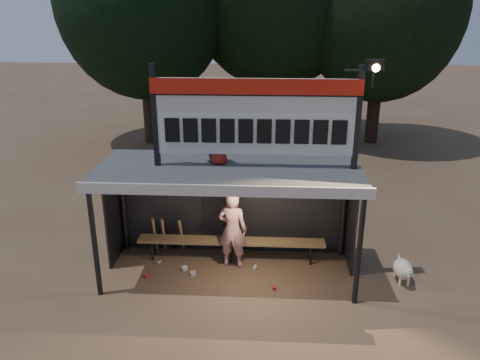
# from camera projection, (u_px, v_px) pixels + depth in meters

# --- Properties ---
(ground) EXTENTS (80.00, 80.00, 0.00)m
(ground) POSITION_uv_depth(u_px,v_px,m) (229.00, 273.00, 9.65)
(ground) COLOR brown
(ground) RESTS_ON ground
(player) EXTENTS (0.67, 0.51, 1.67)m
(player) POSITION_uv_depth(u_px,v_px,m) (232.00, 230.00, 9.66)
(player) COLOR white
(player) RESTS_ON ground
(child_a) EXTENTS (0.46, 0.37, 0.90)m
(child_a) POSITION_uv_depth(u_px,v_px,m) (213.00, 139.00, 8.97)
(child_a) COLOR slate
(child_a) RESTS_ON dugout_shelter
(child_b) EXTENTS (0.42, 0.28, 0.85)m
(child_b) POSITION_uv_depth(u_px,v_px,m) (219.00, 142.00, 8.85)
(child_b) COLOR #9F2418
(child_b) RESTS_ON dugout_shelter
(dugout_shelter) EXTENTS (5.10, 2.08, 2.32)m
(dugout_shelter) POSITION_uv_depth(u_px,v_px,m) (229.00, 185.00, 9.25)
(dugout_shelter) COLOR #3F3F42
(dugout_shelter) RESTS_ON ground
(scoreboard_assembly) EXTENTS (4.10, 0.27, 1.99)m
(scoreboard_assembly) POSITION_uv_depth(u_px,v_px,m) (258.00, 114.00, 8.48)
(scoreboard_assembly) COLOR black
(scoreboard_assembly) RESTS_ON dugout_shelter
(bench) EXTENTS (4.00, 0.35, 0.48)m
(bench) POSITION_uv_depth(u_px,v_px,m) (231.00, 242.00, 10.02)
(bench) COLOR olive
(bench) RESTS_ON ground
(tree_right) EXTENTS (6.08, 6.08, 8.72)m
(tree_right) POSITION_uv_depth(u_px,v_px,m) (384.00, 8.00, 17.46)
(tree_right) COLOR black
(tree_right) RESTS_ON ground
(dog) EXTENTS (0.36, 0.81, 0.49)m
(dog) POSITION_uv_depth(u_px,v_px,m) (403.00, 269.00, 9.24)
(dog) COLOR beige
(dog) RESTS_ON ground
(bats) EXTENTS (0.68, 0.35, 0.84)m
(bats) POSITION_uv_depth(u_px,v_px,m) (168.00, 234.00, 10.35)
(bats) COLOR olive
(bats) RESTS_ON ground
(litter) EXTENTS (2.66, 0.96, 0.08)m
(litter) POSITION_uv_depth(u_px,v_px,m) (201.00, 272.00, 9.61)
(litter) COLOR red
(litter) RESTS_ON ground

